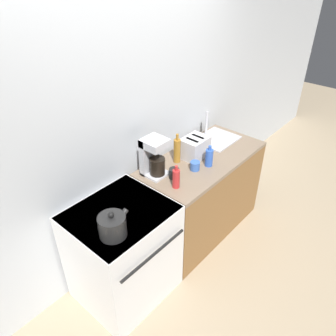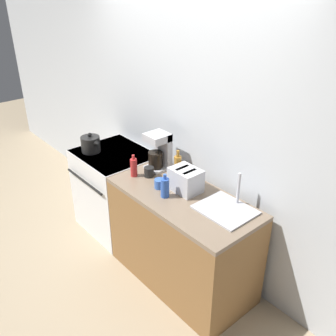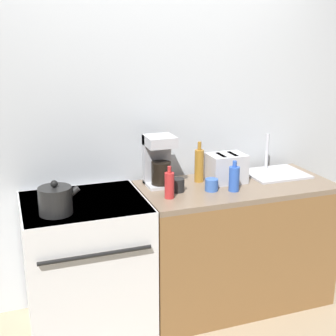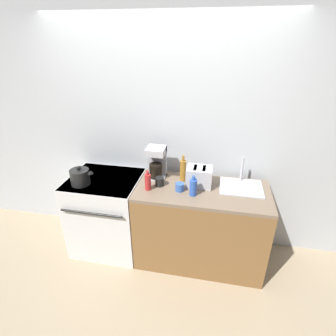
{
  "view_description": "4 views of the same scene",
  "coord_description": "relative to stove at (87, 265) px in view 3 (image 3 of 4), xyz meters",
  "views": [
    {
      "loc": [
        -1.76,
        -1.18,
        2.55
      ],
      "look_at": [
        0.0,
        0.35,
        1.0
      ],
      "focal_mm": 35.0,
      "sensor_mm": 36.0,
      "label": 1
    },
    {
      "loc": [
        2.4,
        -1.48,
        2.54
      ],
      "look_at": [
        0.2,
        0.4,
        1.02
      ],
      "focal_mm": 40.0,
      "sensor_mm": 36.0,
      "label": 2
    },
    {
      "loc": [
        -1.01,
        -2.43,
        1.93
      ],
      "look_at": [
        -0.01,
        0.36,
        1.06
      ],
      "focal_mm": 50.0,
      "sensor_mm": 36.0,
      "label": 3
    },
    {
      "loc": [
        0.57,
        -1.95,
        2.27
      ],
      "look_at": [
        0.11,
        0.4,
        1.07
      ],
      "focal_mm": 28.0,
      "sensor_mm": 36.0,
      "label": 4
    }
  ],
  "objects": [
    {
      "name": "wall_back",
      "position": [
        0.58,
        0.39,
        0.84
      ],
      "size": [
        8.0,
        0.05,
        2.6
      ],
      "color": "silver",
      "rests_on": "ground_plane"
    },
    {
      "name": "stove",
      "position": [
        0.0,
        0.0,
        0.0
      ],
      "size": [
        0.77,
        0.71,
        0.9
      ],
      "color": "silver",
      "rests_on": "ground_plane"
    },
    {
      "name": "counter_block",
      "position": [
        1.06,
        -0.01,
        -0.01
      ],
      "size": [
        1.34,
        0.64,
        0.9
      ],
      "color": "brown",
      "rests_on": "ground_plane"
    },
    {
      "name": "kettle",
      "position": [
        -0.18,
        -0.15,
        0.52
      ],
      "size": [
        0.24,
        0.19,
        0.2
      ],
      "color": "black",
      "rests_on": "stove"
    },
    {
      "name": "toaster",
      "position": [
        1.02,
        0.06,
        0.54
      ],
      "size": [
        0.26,
        0.2,
        0.2
      ],
      "color": "#BCBCC1",
      "rests_on": "counter_block"
    },
    {
      "name": "coffee_maker",
      "position": [
        0.55,
        0.16,
        0.62
      ],
      "size": [
        0.19,
        0.2,
        0.35
      ],
      "color": "#B7B7BC",
      "rests_on": "counter_block"
    },
    {
      "name": "sink_tray",
      "position": [
        1.44,
        0.1,
        0.46
      ],
      "size": [
        0.42,
        0.36,
        0.28
      ],
      "color": "#B7B7BC",
      "rests_on": "counter_block"
    },
    {
      "name": "bottle_red",
      "position": [
        0.53,
        -0.12,
        0.53
      ],
      "size": [
        0.06,
        0.06,
        0.21
      ],
      "color": "#B72828",
      "rests_on": "counter_block"
    },
    {
      "name": "bottle_amber",
      "position": [
        0.84,
        0.13,
        0.56
      ],
      "size": [
        0.06,
        0.06,
        0.29
      ],
      "color": "#9E6B23",
      "rests_on": "counter_block"
    },
    {
      "name": "bottle_blue",
      "position": [
        0.98,
        -0.14,
        0.53
      ],
      "size": [
        0.07,
        0.07,
        0.21
      ],
      "color": "#2D56B7",
      "rests_on": "counter_block"
    },
    {
      "name": "cup_blue",
      "position": [
        0.84,
        -0.08,
        0.48
      ],
      "size": [
        0.09,
        0.09,
        0.08
      ],
      "color": "#3860B2",
      "rests_on": "counter_block"
    },
    {
      "name": "cup_black",
      "position": [
        0.62,
        -0.02,
        0.49
      ],
      "size": [
        0.09,
        0.09,
        0.09
      ],
      "color": "black",
      "rests_on": "counter_block"
    }
  ]
}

